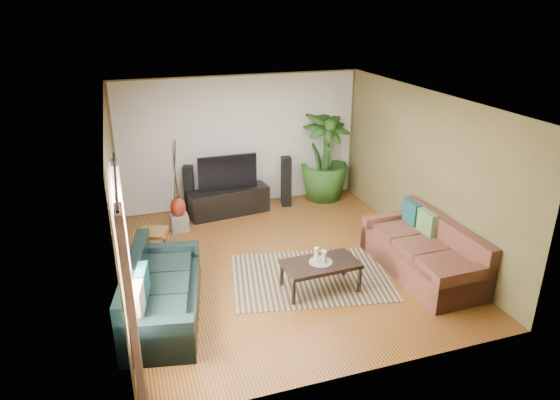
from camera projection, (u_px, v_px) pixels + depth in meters
name	position (u px, v px, depth m)	size (l,w,h in m)	color
floor	(284.00, 263.00, 8.25)	(5.50, 5.50, 0.00)	#996227
ceiling	(284.00, 100.00, 7.23)	(5.50, 5.50, 0.00)	white
wall_back	(241.00, 142.00, 10.16)	(5.00, 5.00, 0.00)	olive
wall_front	(366.00, 272.00, 5.32)	(5.00, 5.00, 0.00)	olive
wall_left	(116.00, 206.00, 7.01)	(5.50, 5.50, 0.00)	olive
wall_right	(423.00, 171.00, 8.47)	(5.50, 5.50, 0.00)	olive
backwall_panel	(241.00, 142.00, 10.15)	(4.90, 4.90, 0.00)	white
window_pane	(121.00, 254.00, 5.59)	(1.80, 1.80, 0.00)	white
curtain_near	(131.00, 309.00, 5.04)	(0.08, 0.35, 2.20)	gray
curtain_far	(125.00, 244.00, 6.36)	(0.08, 0.35, 2.20)	gray
curtain_rod	(115.00, 178.00, 5.27)	(0.03, 0.03, 1.90)	black
sofa_left	(163.00, 289.00, 6.73)	(2.12, 0.91, 0.85)	black
sofa_right	(422.00, 249.00, 7.81)	(2.18, 0.98, 0.85)	brown
area_rug	(311.00, 277.00, 7.83)	(2.43, 1.72, 0.01)	tan
coffee_table	(320.00, 276.00, 7.42)	(1.12, 0.61, 0.46)	black
candle_tray	(321.00, 262.00, 7.34)	(0.34, 0.34, 0.02)	gray
candle_tall	(316.00, 254.00, 7.30)	(0.07, 0.07, 0.22)	beige
candle_mid	(324.00, 257.00, 7.28)	(0.07, 0.07, 0.17)	beige
candle_short	(324.00, 255.00, 7.38)	(0.07, 0.07, 0.14)	white
tv_stand	(229.00, 202.00, 10.04)	(1.60, 0.48, 0.53)	black
television	(228.00, 172.00, 9.83)	(1.18, 0.06, 0.69)	black
speaker_left	(189.00, 191.00, 9.92)	(0.18, 0.21, 1.03)	black
speaker_right	(286.00, 182.00, 10.37)	(0.19, 0.21, 1.06)	black
potted_plant	(324.00, 156.00, 10.60)	(1.06, 1.06, 1.89)	#24511B
plant_pot	(323.00, 192.00, 10.91)	(0.35, 0.35, 0.27)	black
pedestal	(179.00, 222.00, 9.38)	(0.31, 0.31, 0.31)	gray
vase	(178.00, 207.00, 9.26)	(0.29, 0.29, 0.40)	maroon
side_table	(154.00, 244.00, 8.39)	(0.44, 0.44, 0.47)	brown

